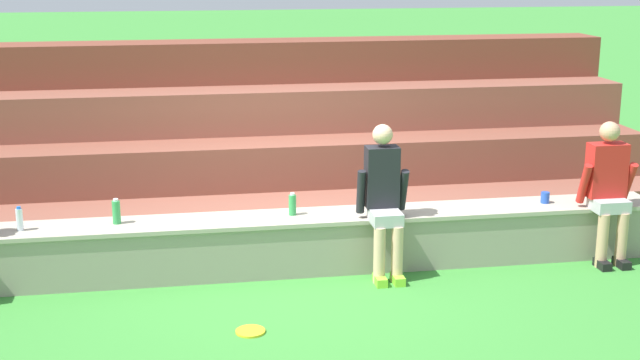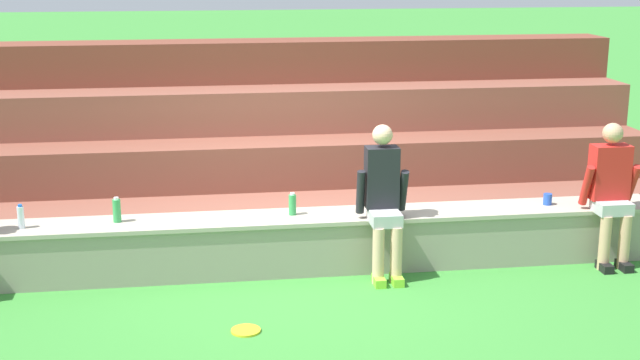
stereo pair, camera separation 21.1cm
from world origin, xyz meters
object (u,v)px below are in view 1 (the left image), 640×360
person_center (608,188)px  water_bottle_near_right (292,205)px  water_bottle_mid_left (116,212)px  water_bottle_near_left (20,219)px  frisbee (250,331)px  person_left_of_center (384,198)px  plastic_cup_left_end (545,198)px

person_center → water_bottle_near_right: (-3.09, 0.31, -0.11)m
water_bottle_mid_left → water_bottle_near_left: size_ratio=1.06×
water_bottle_mid_left → water_bottle_near_left: water_bottle_mid_left is taller
person_center → water_bottle_mid_left: bearing=176.2°
water_bottle_near_right → water_bottle_mid_left: (-1.65, 0.00, 0.01)m
person_center → frisbee: (-3.64, -1.11, -0.75)m
person_center → water_bottle_mid_left: size_ratio=5.86×
person_left_of_center → water_bottle_near_left: (-3.33, 0.24, -0.11)m
person_center → water_bottle_near_left: size_ratio=6.22×
person_center → water_bottle_near_left: 5.60m
person_left_of_center → person_center: 2.26m
person_left_of_center → water_bottle_near_right: size_ratio=6.59×
plastic_cup_left_end → person_left_of_center: bearing=-170.7°
water_bottle_near_right → water_bottle_mid_left: 1.65m
water_bottle_mid_left → frisbee: size_ratio=0.99×
person_center → water_bottle_mid_left: 4.75m
water_bottle_near_right → frisbee: 1.65m
plastic_cup_left_end → water_bottle_mid_left: bearing=179.7°
person_left_of_center → plastic_cup_left_end: (1.74, 0.29, -0.16)m
person_left_of_center → person_center: size_ratio=1.03×
person_center → water_bottle_near_right: person_center is taller
water_bottle_near_left → frisbee: (1.96, -1.35, -0.64)m
person_center → plastic_cup_left_end: bearing=151.0°
frisbee → person_left_of_center: bearing=38.9°
person_center → frisbee: bearing=-163.1°
water_bottle_near_right → plastic_cup_left_end: (2.57, -0.02, -0.05)m
water_bottle_near_right → plastic_cup_left_end: 2.57m
person_center → plastic_cup_left_end: person_center is taller
person_center → water_bottle_near_left: (-5.59, 0.24, -0.11)m
frisbee → water_bottle_near_right: bearing=68.8°
water_bottle_near_left → person_center: bearing=-2.5°
water_bottle_near_left → frisbee: 2.46m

